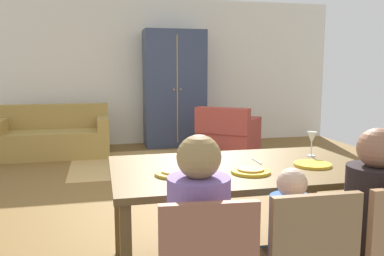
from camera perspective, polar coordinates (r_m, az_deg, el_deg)
The scene contains 18 objects.
ground_plane at distance 4.80m, azimuth -2.66°, elevation -8.86°, with size 7.46×6.21×0.02m, color brown.
back_wall at distance 7.71m, azimuth -6.97°, elevation 7.85°, with size 7.46×0.10×2.70m, color silver.
dining_table at distance 2.76m, azimuth 6.89°, elevation -6.74°, with size 1.72×1.03×0.76m.
plate_near_man at distance 2.51m, azimuth -2.44°, elevation -6.41°, with size 0.25×0.25×0.02m, color gold.
pizza_near_man at distance 2.51m, azimuth -2.44°, elevation -6.08°, with size 0.17×0.17×0.01m, color gold.
plate_near_child at distance 2.58m, azimuth 8.28°, elevation -6.08°, with size 0.25×0.25×0.02m, color yellow.
pizza_near_child at distance 2.58m, azimuth 8.29°, elevation -5.76°, with size 0.17×0.17×0.01m, color gold.
plate_near_woman at distance 2.85m, azimuth 16.65°, elevation -4.96°, with size 0.25×0.25×0.02m, color yellow.
wine_glass at distance 3.14m, azimuth 16.57°, elevation -1.46°, with size 0.07×0.07×0.19m.
fork at distance 2.62m, azimuth 1.94°, elevation -5.89°, with size 0.02×0.15×0.01m, color silver.
knife at distance 2.89m, azimuth 9.15°, elevation -4.66°, with size 0.01×0.17×0.01m, color silver.
person_man at distance 2.06m, azimuth 0.78°, elevation -17.37°, with size 0.30×0.41×1.11m.
person_woman at distance 2.45m, azimuth 23.54°, elevation -13.84°, with size 0.30×0.40×1.11m.
area_rug at distance 6.19m, azimuth -4.74°, elevation -4.78°, with size 2.60×1.80×0.01m, color tan.
couch at distance 6.96m, azimuth -18.98°, elevation -1.25°, with size 1.77×0.86×0.82m.
armchair at distance 6.54m, azimuth 5.12°, elevation -1.27°, with size 1.20×1.20×0.82m.
armoire at distance 7.41m, azimuth -2.50°, elevation 5.57°, with size 1.10×0.59×2.10m.
handbag at distance 6.00m, azimuth 1.74°, elevation -3.95°, with size 0.32×0.16×0.26m, color black.
Camera 1 is at (-0.81, -4.00, 1.41)m, focal length 37.73 mm.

